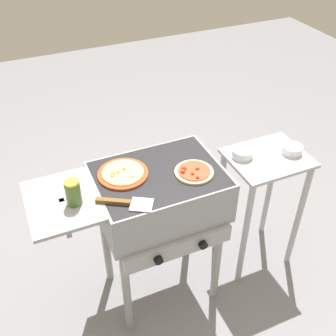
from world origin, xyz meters
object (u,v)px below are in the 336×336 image
(topping_bowl_far, at_px, (242,153))
(grill, at_px, (157,197))
(prep_table, at_px, (262,189))
(spatula, at_px, (125,203))
(pizza_pepperoni, at_px, (194,172))
(topping_bowl_near, at_px, (292,150))
(pizza_cheese, at_px, (123,173))
(sauce_jar, at_px, (73,193))

(topping_bowl_far, bearing_deg, grill, -173.12)
(prep_table, bearing_deg, spatula, -170.91)
(grill, height_order, pizza_pepperoni, pizza_pepperoni)
(spatula, height_order, topping_bowl_near, spatula)
(topping_bowl_near, bearing_deg, topping_bowl_far, 163.38)
(grill, relative_size, pizza_cheese, 3.85)
(prep_table, bearing_deg, grill, -179.63)
(pizza_pepperoni, bearing_deg, prep_table, 7.41)
(prep_table, xyz_separation_m, topping_bowl_near, (0.14, -0.02, 0.26))
(sauce_jar, height_order, topping_bowl_near, sauce_jar)
(grill, relative_size, topping_bowl_near, 8.42)
(grill, xyz_separation_m, prep_table, (0.67, 0.00, -0.18))
(grill, xyz_separation_m, spatula, (-0.21, -0.14, 0.15))
(grill, relative_size, prep_table, 1.18)
(spatula, bearing_deg, topping_bowl_far, 15.07)
(pizza_pepperoni, distance_m, sauce_jar, 0.59)
(pizza_pepperoni, xyz_separation_m, spatula, (-0.38, -0.08, -0.00))
(pizza_pepperoni, bearing_deg, spatula, -168.74)
(grill, distance_m, topping_bowl_far, 0.55)
(prep_table, height_order, topping_bowl_far, topping_bowl_far)
(pizza_cheese, xyz_separation_m, topping_bowl_near, (0.97, -0.08, -0.08))
(pizza_cheese, relative_size, prep_table, 0.31)
(sauce_jar, height_order, spatula, sauce_jar)
(prep_table, relative_size, topping_bowl_near, 7.11)
(prep_table, height_order, topping_bowl_near, topping_bowl_near)
(topping_bowl_near, bearing_deg, grill, 178.83)
(spatula, xyz_separation_m, topping_bowl_near, (1.03, 0.12, -0.08))
(topping_bowl_near, bearing_deg, sauce_jar, -178.91)
(pizza_pepperoni, height_order, prep_table, pizza_pepperoni)
(grill, height_order, sauce_jar, sauce_jar)
(topping_bowl_far, bearing_deg, spatula, -164.93)
(prep_table, bearing_deg, pizza_pepperoni, -172.59)
(grill, distance_m, pizza_cheese, 0.22)
(grill, xyz_separation_m, topping_bowl_far, (0.54, 0.07, 0.08))
(sauce_jar, bearing_deg, topping_bowl_far, 6.31)
(pizza_pepperoni, distance_m, pizza_cheese, 0.35)
(sauce_jar, relative_size, spatula, 0.50)
(spatula, bearing_deg, topping_bowl_near, 6.68)
(grill, xyz_separation_m, sauce_jar, (-0.41, -0.04, 0.21))
(spatula, xyz_separation_m, topping_bowl_far, (0.75, 0.20, -0.08))
(topping_bowl_near, relative_size, topping_bowl_far, 0.97)
(pizza_pepperoni, xyz_separation_m, topping_bowl_near, (0.64, 0.04, -0.08))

